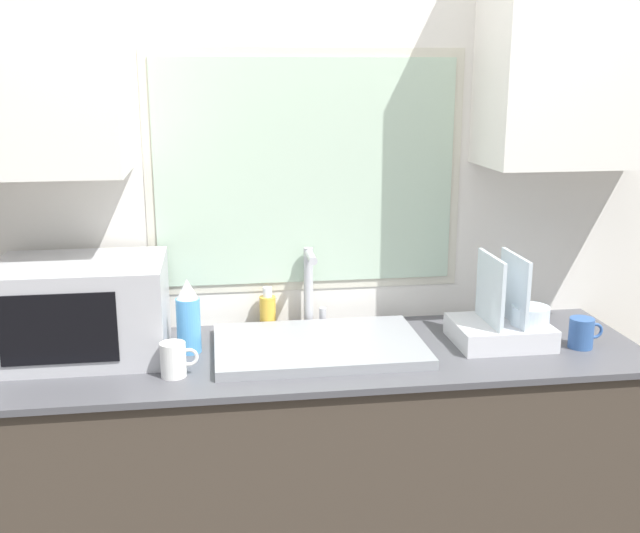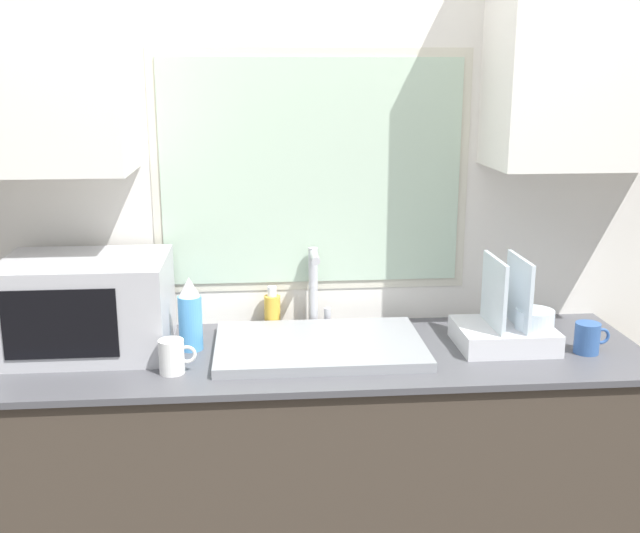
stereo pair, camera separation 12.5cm
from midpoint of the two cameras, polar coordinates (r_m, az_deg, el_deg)
name	(u,v)px [view 1 (the left image)]	position (r m, az deg, el deg)	size (l,w,h in m)	color
countertop	(319,478)	(2.54, -1.54, -15.84)	(2.04, 0.62, 0.89)	#42382D
wall_back	(307,167)	(2.49, -2.45, 7.61)	(6.00, 0.38, 2.60)	silver
sink_basin	(318,346)	(2.35, -1.65, -6.06)	(0.65, 0.43, 0.03)	gray
faucet	(310,283)	(2.53, -2.19, -1.26)	(0.08, 0.14, 0.27)	#B7B7BC
microwave	(83,309)	(2.41, -19.07, -3.09)	(0.50, 0.38, 0.29)	#B2B2B7
dish_rack	(504,323)	(2.45, 12.42, -4.27)	(0.30, 0.25, 0.29)	silver
spray_bottle	(188,317)	(2.35, -11.51, -3.84)	(0.07, 0.07, 0.23)	#4C99D8
soap_bottle	(268,310)	(2.56, -5.40, -3.36)	(0.06, 0.06, 0.14)	gold
mug_near_sink	(174,359)	(2.20, -12.68, -6.94)	(0.11, 0.07, 0.10)	white
mug_by_rack	(582,333)	(2.48, 17.97, -4.84)	(0.11, 0.08, 0.10)	#335999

